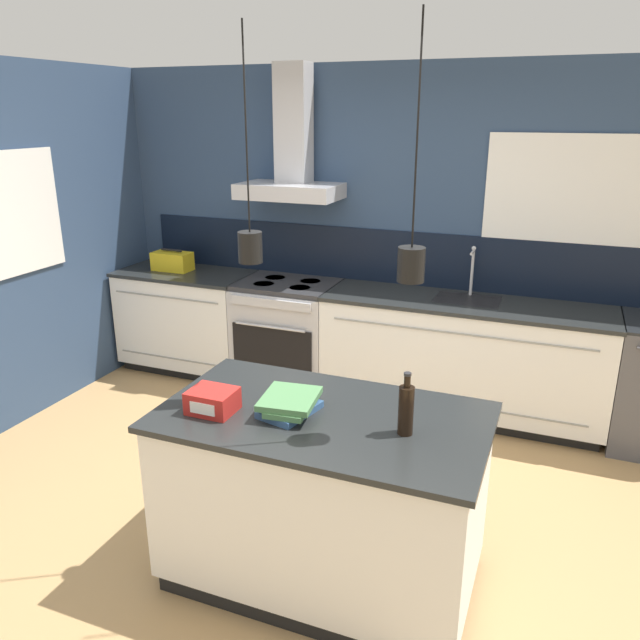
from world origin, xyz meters
TOP-DOWN VIEW (x-y plane):
  - ground_plane at (0.00, 0.00)m, footprint 16.00×16.00m
  - wall_back at (-0.05, 2.00)m, footprint 5.60×2.53m
  - wall_left at (-2.43, 0.70)m, footprint 0.08×3.80m
  - counter_run_left at (-1.78, 1.69)m, footprint 1.18×0.64m
  - counter_run_sink at (0.65, 1.69)m, footprint 2.12×0.64m
  - oven_range at (-0.80, 1.69)m, footprint 0.80×0.66m
  - kitchen_island at (0.33, -0.39)m, footprint 1.52×0.87m
  - bottle_on_island at (0.73, -0.42)m, footprint 0.07×0.07m
  - book_stack at (0.18, -0.43)m, footprint 0.28×0.32m
  - red_supply_box at (-0.16, -0.55)m, footprint 0.21×0.18m
  - yellow_toolbox at (-1.91, 1.69)m, footprint 0.34×0.18m

SIDE VIEW (x-z plane):
  - ground_plane at x=0.00m, z-range 0.00..0.00m
  - oven_range at x=-0.80m, z-range 0.00..0.91m
  - kitchen_island at x=0.33m, z-range 0.00..0.91m
  - counter_run_left at x=-1.78m, z-range 0.01..0.92m
  - counter_run_sink at x=0.65m, z-range -0.18..1.11m
  - book_stack at x=0.18m, z-range 0.91..1.00m
  - red_supply_box at x=-0.16m, z-range 0.91..1.02m
  - yellow_toolbox at x=-1.91m, z-range 0.90..1.09m
  - bottle_on_island at x=0.73m, z-range 0.88..1.17m
  - wall_left at x=-2.43m, z-range 0.00..2.60m
  - wall_back at x=-0.05m, z-range 0.05..2.65m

